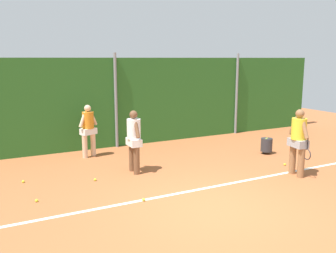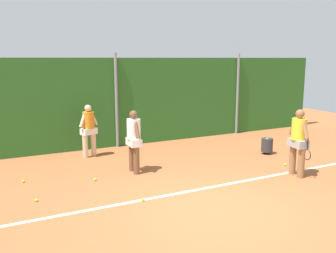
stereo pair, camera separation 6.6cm
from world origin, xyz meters
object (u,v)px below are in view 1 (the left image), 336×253
(tennis_ball_1, at_px, (23,181))
(tennis_ball_4, at_px, (285,164))
(ball_hopper, at_px, (267,145))
(tennis_ball_3, at_px, (144,200))
(player_foreground_near, at_px, (298,139))
(player_backcourt_far, at_px, (88,128))
(tennis_ball_0, at_px, (95,180))
(tennis_ball_2, at_px, (37,200))
(player_midcourt, at_px, (134,138))

(tennis_ball_1, xyz_separation_m, tennis_ball_4, (6.76, -1.84, 0.00))
(ball_hopper, height_order, tennis_ball_3, ball_hopper)
(tennis_ball_4, bearing_deg, tennis_ball_3, -172.85)
(tennis_ball_1, bearing_deg, player_foreground_near, -22.41)
(tennis_ball_1, bearing_deg, player_backcourt_far, 38.01)
(ball_hopper, relative_size, tennis_ball_0, 7.78)
(player_foreground_near, distance_m, tennis_ball_4, 1.29)
(player_backcourt_far, relative_size, tennis_ball_0, 24.40)
(ball_hopper, xyz_separation_m, tennis_ball_4, (-0.42, -1.24, -0.26))
(tennis_ball_0, height_order, tennis_ball_2, same)
(tennis_ball_3, bearing_deg, player_midcourt, 73.51)
(ball_hopper, relative_size, tennis_ball_3, 7.78)
(player_midcourt, bearing_deg, tennis_ball_4, 71.36)
(player_backcourt_far, relative_size, tennis_ball_3, 24.40)
(player_backcourt_far, xyz_separation_m, tennis_ball_3, (0.07, -4.04, -0.87))
(player_foreground_near, bearing_deg, ball_hopper, 166.18)
(tennis_ball_3, relative_size, tennis_ball_4, 1.00)
(ball_hopper, xyz_separation_m, tennis_ball_1, (-7.19, 0.60, -0.26))
(tennis_ball_0, xyz_separation_m, tennis_ball_1, (-1.60, 0.67, 0.00))
(tennis_ball_0, bearing_deg, player_foreground_near, -22.31)
(tennis_ball_4, bearing_deg, tennis_ball_0, 167.27)
(player_foreground_near, height_order, tennis_ball_3, player_foreground_near)
(ball_hopper, distance_m, tennis_ball_4, 1.33)
(player_foreground_near, bearing_deg, player_midcourt, -112.47)
(player_midcourt, distance_m, player_backcourt_far, 2.19)
(tennis_ball_3, distance_m, tennis_ball_4, 4.64)
(player_backcourt_far, bearing_deg, ball_hopper, 134.15)
(tennis_ball_2, relative_size, tennis_ball_3, 1.00)
(tennis_ball_0, xyz_separation_m, tennis_ball_2, (-1.48, -0.75, 0.00))
(ball_hopper, bearing_deg, tennis_ball_1, 175.23)
(player_midcourt, bearing_deg, tennis_ball_1, -99.62)
(player_backcourt_far, height_order, tennis_ball_4, player_backcourt_far)
(tennis_ball_2, bearing_deg, tennis_ball_4, -3.60)
(ball_hopper, bearing_deg, player_backcourt_far, 156.43)
(tennis_ball_1, height_order, tennis_ball_4, same)
(player_foreground_near, relative_size, tennis_ball_4, 26.23)
(tennis_ball_3, bearing_deg, tennis_ball_1, 131.77)
(player_midcourt, distance_m, tennis_ball_4, 4.35)
(ball_hopper, relative_size, tennis_ball_4, 7.78)
(player_backcourt_far, height_order, ball_hopper, player_backcourt_far)
(ball_hopper, bearing_deg, player_midcourt, 178.31)
(player_foreground_near, distance_m, ball_hopper, 2.29)
(tennis_ball_0, xyz_separation_m, tennis_ball_3, (0.55, -1.74, 0.00))
(tennis_ball_1, relative_size, tennis_ball_4, 1.00)
(tennis_ball_0, bearing_deg, ball_hopper, 0.72)
(tennis_ball_0, relative_size, tennis_ball_4, 1.00)
(tennis_ball_4, bearing_deg, player_midcourt, 161.26)
(player_midcourt, xyz_separation_m, tennis_ball_2, (-2.61, -0.95, -0.90))
(player_foreground_near, height_order, ball_hopper, player_foreground_near)
(ball_hopper, distance_m, tennis_ball_1, 7.21)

